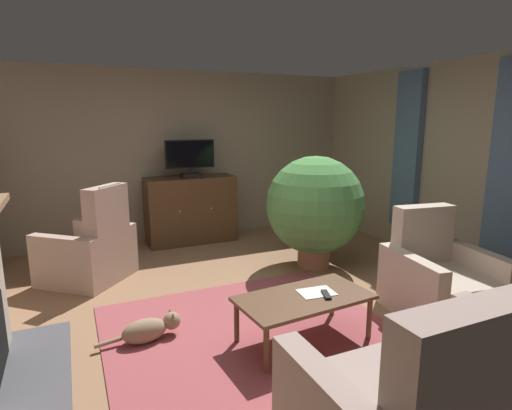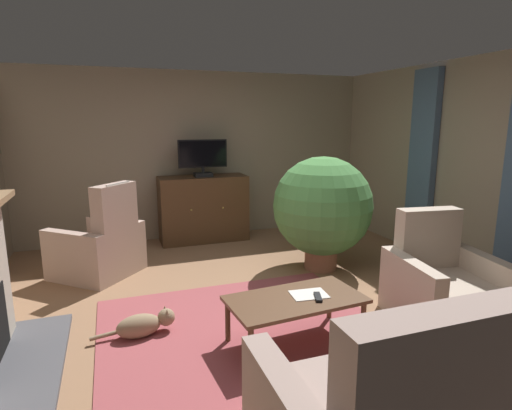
% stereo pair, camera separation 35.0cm
% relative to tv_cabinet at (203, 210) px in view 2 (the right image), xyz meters
% --- Properties ---
extents(ground_plane, '(6.05, 6.17, 0.04)m').
position_rel_tv_cabinet_xyz_m(ground_plane, '(0.03, -2.48, -0.50)').
color(ground_plane, '#936B4C').
extents(wall_back, '(6.05, 0.10, 2.58)m').
position_rel_tv_cabinet_xyz_m(wall_back, '(0.03, 0.35, 0.81)').
color(wall_back, gray).
rests_on(wall_back, ground_plane).
extents(wall_right_with_window, '(0.10, 6.17, 2.58)m').
position_rel_tv_cabinet_xyz_m(wall_right_with_window, '(2.81, -2.48, 0.81)').
color(wall_right_with_window, gray).
rests_on(wall_right_with_window, ground_plane).
extents(curtain_panel_far, '(0.10, 0.44, 2.17)m').
position_rel_tv_cabinet_xyz_m(curtain_panel_far, '(2.70, -1.60, 0.94)').
color(curtain_panel_far, slate).
extents(rug_central, '(2.47, 2.11, 0.01)m').
position_rel_tv_cabinet_xyz_m(rug_central, '(-0.30, -2.92, -0.47)').
color(rug_central, '#9E474C').
rests_on(rug_central, ground_plane).
extents(tv_cabinet, '(1.33, 0.54, 1.00)m').
position_rel_tv_cabinet_xyz_m(tv_cabinet, '(0.00, 0.00, 0.00)').
color(tv_cabinet, '#352315').
rests_on(tv_cabinet, ground_plane).
extents(television, '(0.73, 0.20, 0.55)m').
position_rel_tv_cabinet_xyz_m(television, '(0.00, -0.05, 0.82)').
color(television, black).
rests_on(television, tv_cabinet).
extents(coffee_table, '(1.16, 0.68, 0.41)m').
position_rel_tv_cabinet_xyz_m(coffee_table, '(0.05, -3.26, -0.11)').
color(coffee_table, brown).
rests_on(coffee_table, ground_plane).
extents(tv_remote, '(0.10, 0.18, 0.02)m').
position_rel_tv_cabinet_xyz_m(tv_remote, '(0.22, -3.33, -0.06)').
color(tv_remote, black).
rests_on(tv_remote, coffee_table).
extents(folded_newspaper, '(0.32, 0.25, 0.01)m').
position_rel_tv_cabinet_xyz_m(folded_newspaper, '(0.18, -3.24, -0.07)').
color(folded_newspaper, silver).
rests_on(folded_newspaper, coffee_table).
extents(armchair_angled_to_table, '(1.18, 1.18, 1.15)m').
position_rel_tv_cabinet_xyz_m(armchair_angled_to_table, '(-1.49, -1.04, -0.13)').
color(armchair_angled_to_table, '#BC9E8E').
rests_on(armchair_angled_to_table, ground_plane).
extents(armchair_in_far_corner, '(0.99, 1.00, 1.01)m').
position_rel_tv_cabinet_xyz_m(armchair_in_far_corner, '(1.52, -3.34, -0.16)').
color(armchair_in_far_corner, '#C6B29E').
rests_on(armchair_in_far_corner, ground_plane).
extents(potted_plant_on_hearth_side, '(1.22, 1.22, 1.41)m').
position_rel_tv_cabinet_xyz_m(potted_plant_on_hearth_side, '(1.12, -1.72, 0.31)').
color(potted_plant_on_hearth_side, '#99664C').
rests_on(potted_plant_on_hearth_side, ground_plane).
extents(cat, '(0.72, 0.24, 0.22)m').
position_rel_tv_cabinet_xyz_m(cat, '(-1.14, -2.72, -0.37)').
color(cat, '#937A5B').
rests_on(cat, ground_plane).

